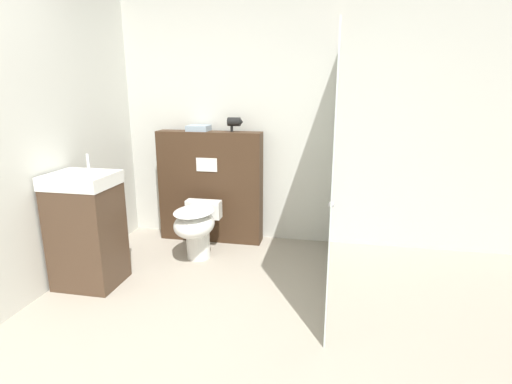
# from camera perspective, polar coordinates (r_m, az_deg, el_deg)

# --- Properties ---
(wall_back) EXTENTS (8.00, 0.06, 2.50)m
(wall_back) POSITION_cam_1_polar(r_m,az_deg,el_deg) (4.23, 0.57, 9.76)
(wall_back) COLOR silver
(wall_back) RESTS_ON ground_plane
(partition_panel) EXTENTS (1.10, 0.21, 1.18)m
(partition_panel) POSITION_cam_1_polar(r_m,az_deg,el_deg) (4.28, -6.52, 0.74)
(partition_panel) COLOR #3D2819
(partition_panel) RESTS_ON ground_plane
(shower_glass) EXTENTS (0.04, 1.85, 1.98)m
(shower_glass) POSITION_cam_1_polar(r_m,az_deg,el_deg) (3.24, 11.02, 3.31)
(shower_glass) COLOR silver
(shower_glass) RESTS_ON ground_plane
(toilet) EXTENTS (0.37, 0.58, 0.52)m
(toilet) POSITION_cam_1_polar(r_m,az_deg,el_deg) (3.86, -8.52, -4.83)
(toilet) COLOR white
(toilet) RESTS_ON ground_plane
(sink_vanity) EXTENTS (0.51, 0.44, 1.09)m
(sink_vanity) POSITION_cam_1_polar(r_m,az_deg,el_deg) (3.58, -23.03, -5.00)
(sink_vanity) COLOR #473323
(sink_vanity) RESTS_ON ground_plane
(hair_drier) EXTENTS (0.16, 0.09, 0.15)m
(hair_drier) POSITION_cam_1_polar(r_m,az_deg,el_deg) (4.11, -3.02, 9.95)
(hair_drier) COLOR black
(hair_drier) RESTS_ON partition_panel
(folded_towel) EXTENTS (0.22, 0.19, 0.06)m
(folded_towel) POSITION_cam_1_polar(r_m,az_deg,el_deg) (4.23, -8.21, 9.02)
(folded_towel) COLOR #8C9EAD
(folded_towel) RESTS_ON partition_panel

